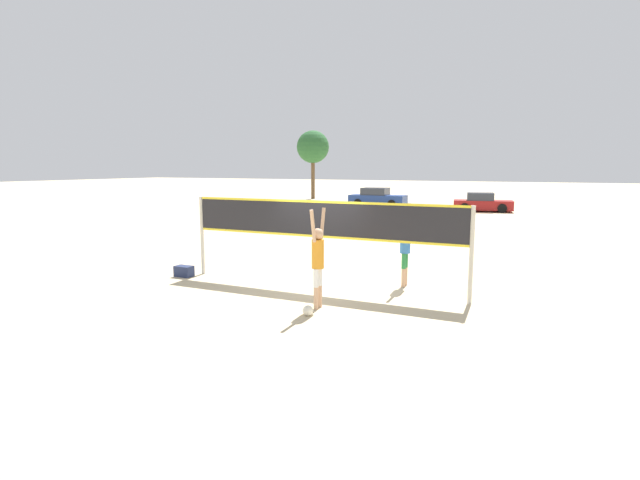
{
  "coord_description": "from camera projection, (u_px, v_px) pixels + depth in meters",
  "views": [
    {
      "loc": [
        5.63,
        -11.88,
        3.23
      ],
      "look_at": [
        0.0,
        0.0,
        1.28
      ],
      "focal_mm": 28.0,
      "sensor_mm": 36.0,
      "label": 1
    }
  ],
  "objects": [
    {
      "name": "gear_bag",
      "position": [
        184.0,
        271.0,
        14.73
      ],
      "size": [
        0.53,
        0.32,
        0.32
      ],
      "color": "navy",
      "rests_on": "ground_plane"
    },
    {
      "name": "parked_car_near",
      "position": [
        482.0,
        203.0,
        35.95
      ],
      "size": [
        4.3,
        2.38,
        1.35
      ],
      "rotation": [
        0.0,
        0.0,
        0.17
      ],
      "color": "maroon",
      "rests_on": "ground_plane"
    },
    {
      "name": "volleyball_net",
      "position": [
        320.0,
        224.0,
        13.23
      ],
      "size": [
        7.94,
        0.1,
        2.34
      ],
      "color": "beige",
      "rests_on": "ground_plane"
    },
    {
      "name": "ground_plane",
      "position": [
        320.0,
        287.0,
        13.48
      ],
      "size": [
        200.0,
        200.0,
        0.0
      ],
      "primitive_type": "plane",
      "color": "beige"
    },
    {
      "name": "player_blocker",
      "position": [
        405.0,
        243.0,
        13.42
      ],
      "size": [
        0.28,
        0.72,
        2.24
      ],
      "rotation": [
        0.0,
        0.0,
        -1.57
      ],
      "color": "tan",
      "rests_on": "ground_plane"
    },
    {
      "name": "volleyball",
      "position": [
        308.0,
        311.0,
        10.86
      ],
      "size": [
        0.23,
        0.23,
        0.23
      ],
      "color": "silver",
      "rests_on": "ground_plane"
    },
    {
      "name": "player_spiker",
      "position": [
        318.0,
        256.0,
        11.3
      ],
      "size": [
        0.28,
        0.73,
        2.3
      ],
      "rotation": [
        0.0,
        0.0,
        1.57
      ],
      "color": "tan",
      "rests_on": "ground_plane"
    },
    {
      "name": "tree_left_cluster",
      "position": [
        313.0,
        147.0,
        49.37
      ],
      "size": [
        3.21,
        3.21,
        6.74
      ],
      "color": "brown",
      "rests_on": "ground_plane"
    },
    {
      "name": "parked_car_mid",
      "position": [
        377.0,
        198.0,
        40.3
      ],
      "size": [
        4.55,
        2.09,
        1.52
      ],
      "rotation": [
        0.0,
        0.0,
        0.04
      ],
      "color": "navy",
      "rests_on": "ground_plane"
    }
  ]
}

